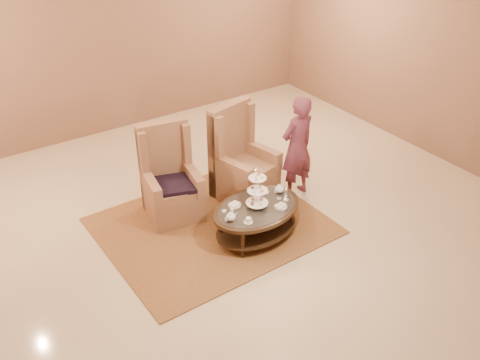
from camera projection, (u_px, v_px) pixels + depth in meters
ground at (239, 235)px, 7.17m from camera, size 8.00×8.00×0.00m
ceiling at (239, 235)px, 7.17m from camera, size 8.00×8.00×0.02m
wall_back at (108, 34)px, 9.08m from camera, size 8.00×0.04×3.50m
wall_right at (456, 55)px, 8.16m from camera, size 0.04×8.00×3.50m
rug at (212, 226)px, 7.35m from camera, size 2.93×2.46×0.02m
tea_table at (257, 212)px, 6.97m from camera, size 1.35×1.01×1.06m
armchair_left at (170, 185)px, 7.41m from camera, size 0.83×0.85×1.33m
armchair_right at (240, 167)px, 7.81m from camera, size 0.91×0.93×1.39m
person at (297, 147)px, 7.66m from camera, size 0.59×0.41×1.56m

